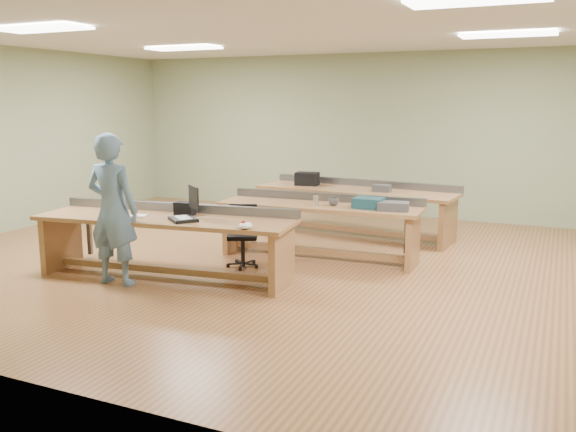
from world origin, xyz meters
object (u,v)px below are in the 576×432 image
(workbench_back, at_px, (356,200))
(parts_bin_teal, at_px, (368,203))
(laptop_base, at_px, (183,219))
(parts_bin_grey, at_px, (393,206))
(drinks_can, at_px, (316,201))
(camera_bag, at_px, (185,209))
(mug, at_px, (334,202))
(workbench_front, at_px, (166,232))
(workbench_mid, at_px, (320,218))
(person, at_px, (113,210))
(task_chair, at_px, (243,244))

(workbench_back, xyz_separation_m, parts_bin_teal, (0.69, -1.61, 0.25))
(laptop_base, distance_m, parts_bin_grey, 2.66)
(laptop_base, bearing_deg, drinks_can, 96.98)
(workbench_back, distance_m, laptop_base, 3.49)
(workbench_back, distance_m, parts_bin_grey, 1.96)
(camera_bag, height_order, drinks_can, camera_bag)
(mug, bearing_deg, parts_bin_grey, -1.94)
(workbench_front, distance_m, mug, 2.25)
(mug, bearing_deg, laptop_base, -125.71)
(workbench_mid, height_order, workbench_back, same)
(laptop_base, bearing_deg, workbench_front, -161.40)
(workbench_mid, bearing_deg, mug, -13.07)
(workbench_mid, relative_size, camera_bag, 11.85)
(person, distance_m, parts_bin_teal, 3.21)
(camera_bag, bearing_deg, workbench_front, -138.89)
(workbench_front, distance_m, laptop_base, 0.42)
(workbench_back, xyz_separation_m, laptop_base, (-1.02, -3.33, 0.20))
(laptop_base, distance_m, drinks_can, 1.91)
(task_chair, bearing_deg, person, -151.38)
(camera_bag, bearing_deg, workbench_mid, 41.61)
(laptop_base, relative_size, camera_bag, 1.44)
(task_chair, bearing_deg, mug, 14.51)
(person, xyz_separation_m, camera_bag, (0.54, 0.67, -0.06))
(workbench_mid, xyz_separation_m, person, (-1.75, -2.12, 0.33))
(workbench_front, relative_size, workbench_back, 1.00)
(person, bearing_deg, workbench_back, -118.21)
(mug, bearing_deg, workbench_mid, 169.53)
(workbench_mid, height_order, laptop_base, workbench_mid)
(workbench_mid, height_order, camera_bag, camera_bag)
(parts_bin_teal, bearing_deg, workbench_mid, 177.48)
(camera_bag, bearing_deg, drinks_can, 38.77)
(camera_bag, bearing_deg, mug, 36.35)
(parts_bin_teal, bearing_deg, workbench_front, -142.15)
(person, xyz_separation_m, parts_bin_teal, (2.43, 2.08, -0.07))
(workbench_mid, height_order, task_chair, workbench_mid)
(task_chair, distance_m, mug, 1.33)
(camera_bag, distance_m, drinks_can, 1.78)
(task_chair, xyz_separation_m, mug, (0.96, 0.77, 0.51))
(camera_bag, bearing_deg, parts_bin_grey, 23.19)
(mug, distance_m, drinks_can, 0.24)
(workbench_mid, xyz_separation_m, laptop_base, (-1.03, -1.75, 0.21))
(workbench_front, xyz_separation_m, task_chair, (0.61, 0.82, -0.27))
(person, xyz_separation_m, task_chair, (0.99, 1.31, -0.60))
(parts_bin_teal, xyz_separation_m, parts_bin_grey, (0.34, -0.04, -0.01))
(workbench_back, relative_size, parts_bin_grey, 8.29)
(workbench_back, height_order, task_chair, workbench_back)
(workbench_back, bearing_deg, task_chair, -101.73)
(workbench_mid, xyz_separation_m, parts_bin_grey, (1.03, -0.07, 0.25))
(workbench_mid, relative_size, laptop_base, 8.21)
(task_chair, distance_m, drinks_can, 1.13)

